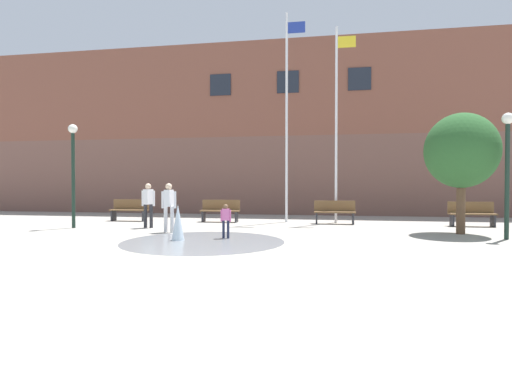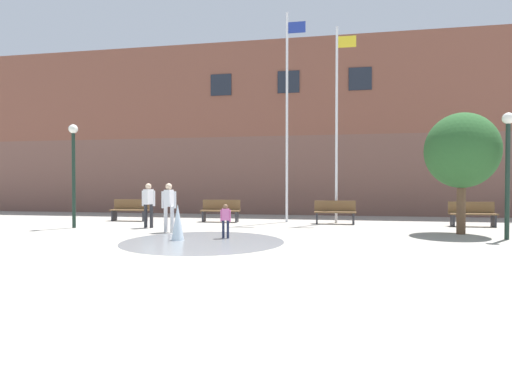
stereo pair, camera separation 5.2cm
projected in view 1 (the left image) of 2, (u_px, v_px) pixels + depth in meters
ground_plane at (192, 296)px, 5.57m from camera, size 100.00×100.00×0.00m
library_building at (293, 134)px, 23.07m from camera, size 36.00×6.05×8.91m
splash_fountain at (192, 233)px, 10.95m from camera, size 4.41×4.41×1.01m
park_bench_far_left at (130, 210)px, 16.92m from camera, size 1.60×0.44×0.91m
park_bench_left_of_flagpoles at (220, 210)px, 16.46m from camera, size 1.60×0.44×0.91m
park_bench_under_left_flagpole at (335, 212)px, 15.65m from camera, size 1.60×0.44×0.91m
park_bench_near_trashcan at (472, 213)px, 14.70m from camera, size 1.60×0.44×0.91m
adult_watching at (148, 202)px, 14.23m from camera, size 0.50×0.37×1.59m
child_in_fountain at (226, 218)px, 11.46m from camera, size 0.31×0.17×0.99m
adult_in_red at (169, 204)px, 12.88m from camera, size 0.50×0.35×1.59m
flagpole_left at (287, 112)px, 16.34m from camera, size 0.80×0.10×8.57m
flagpole_right at (337, 119)px, 16.01m from camera, size 0.80×0.10×7.87m
lamp_post_left_lane at (73, 160)px, 14.14m from camera, size 0.32×0.32×3.68m
lamp_post_right_lane at (507, 156)px, 11.22m from camera, size 0.32×0.32×3.57m
street_tree_near_building at (461, 151)px, 12.42m from camera, size 2.20×2.20×3.78m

